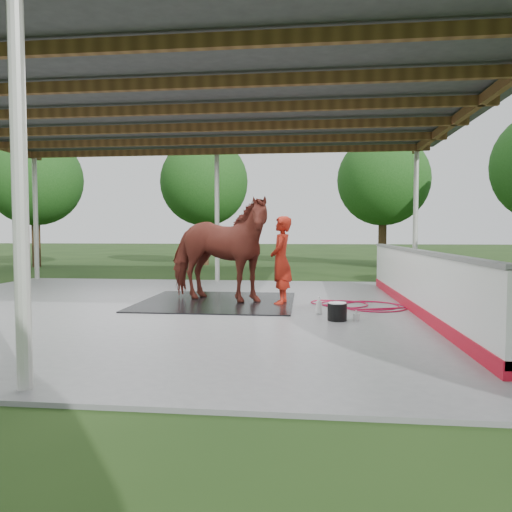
# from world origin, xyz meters

# --- Properties ---
(ground) EXTENTS (100.00, 100.00, 0.00)m
(ground) POSITION_xyz_m (0.00, 0.00, 0.00)
(ground) COLOR #1E3814
(concrete_slab) EXTENTS (12.00, 10.00, 0.05)m
(concrete_slab) POSITION_xyz_m (0.00, 0.00, 0.03)
(concrete_slab) COLOR slate
(concrete_slab) RESTS_ON ground
(pavilion_structure) EXTENTS (12.60, 10.60, 4.05)m
(pavilion_structure) POSITION_xyz_m (0.00, -0.00, 3.97)
(pavilion_structure) COLOR beige
(pavilion_structure) RESTS_ON ground
(dasher_board) EXTENTS (0.16, 8.00, 1.15)m
(dasher_board) POSITION_xyz_m (4.60, 0.00, 0.59)
(dasher_board) COLOR red
(dasher_board) RESTS_ON concrete_slab
(tree_belt) EXTENTS (28.00, 28.00, 5.80)m
(tree_belt) POSITION_xyz_m (0.30, 0.90, 3.79)
(tree_belt) COLOR #382314
(tree_belt) RESTS_ON ground
(rubber_mat) EXTENTS (3.15, 2.95, 0.02)m
(rubber_mat) POSITION_xyz_m (0.78, 0.69, 0.06)
(rubber_mat) COLOR black
(rubber_mat) RESTS_ON concrete_slab
(horse) EXTENTS (2.77, 1.92, 2.13)m
(horse) POSITION_xyz_m (0.78, 0.69, 1.14)
(horse) COLOR maroon
(horse) RESTS_ON rubber_mat
(handler) EXTENTS (0.48, 0.68, 1.78)m
(handler) POSITION_xyz_m (2.11, 0.57, 0.94)
(handler) COLOR #AA2012
(handler) RESTS_ON concrete_slab
(wash_bucket) EXTENTS (0.32, 0.32, 0.30)m
(wash_bucket) POSITION_xyz_m (3.13, -1.04, 0.20)
(wash_bucket) COLOR black
(wash_bucket) RESTS_ON concrete_slab
(soap_bottle_a) EXTENTS (0.16, 0.16, 0.31)m
(soap_bottle_a) POSITION_xyz_m (2.84, -0.47, 0.21)
(soap_bottle_a) COLOR silver
(soap_bottle_a) RESTS_ON concrete_slab
(soap_bottle_b) EXTENTS (0.11, 0.11, 0.18)m
(soap_bottle_b) POSITION_xyz_m (3.44, -1.04, 0.14)
(soap_bottle_b) COLOR #338CD8
(soap_bottle_b) RESTS_ON concrete_slab
(hose_coil) EXTENTS (2.40, 1.37, 0.02)m
(hose_coil) POSITION_xyz_m (3.71, 0.52, 0.06)
(hose_coil) COLOR #A60B32
(hose_coil) RESTS_ON concrete_slab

